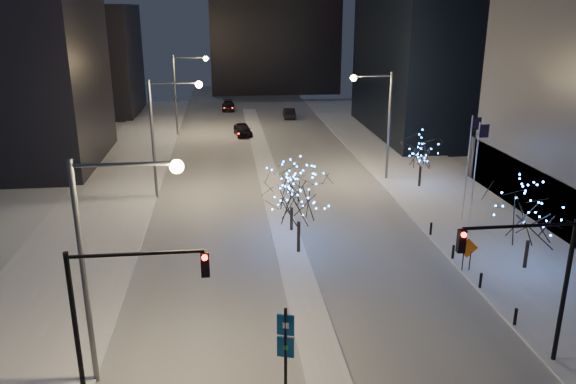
{
  "coord_description": "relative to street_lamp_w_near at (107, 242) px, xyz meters",
  "views": [
    {
      "loc": [
        -4.12,
        -19.47,
        15.42
      ],
      "look_at": [
        -0.44,
        12.12,
        5.0
      ],
      "focal_mm": 35.0,
      "sensor_mm": 36.0,
      "label": 1
    }
  ],
  "objects": [
    {
      "name": "road",
      "position": [
        8.94,
        33.0,
        -6.49
      ],
      "size": [
        20.0,
        130.0,
        0.02
      ],
      "primitive_type": "cube",
      "color": "silver",
      "rests_on": "ground"
    },
    {
      "name": "median",
      "position": [
        8.94,
        28.0,
        -6.42
      ],
      "size": [
        2.0,
        80.0,
        0.15
      ],
      "primitive_type": "cube",
      "color": "white",
      "rests_on": "ground"
    },
    {
      "name": "east_sidewalk",
      "position": [
        23.94,
        18.0,
        -6.42
      ],
      "size": [
        10.0,
        90.0,
        0.15
      ],
      "primitive_type": "cube",
      "color": "white",
      "rests_on": "ground"
    },
    {
      "name": "west_sidewalk",
      "position": [
        -5.06,
        18.0,
        -6.42
      ],
      "size": [
        8.0,
        90.0,
        0.15
      ],
      "primitive_type": "cube",
      "color": "white",
      "rests_on": "ground"
    },
    {
      "name": "filler_west_far",
      "position": [
        -17.06,
        68.0,
        1.5
      ],
      "size": [
        18.0,
        16.0,
        16.0
      ],
      "primitive_type": "cube",
      "color": "black",
      "rests_on": "ground"
    },
    {
      "name": "street_lamp_w_near",
      "position": [
        0.0,
        0.0,
        0.0
      ],
      "size": [
        4.4,
        0.56,
        10.0
      ],
      "color": "#595E66",
      "rests_on": "ground"
    },
    {
      "name": "street_lamp_w_mid",
      "position": [
        0.0,
        25.0,
        0.0
      ],
      "size": [
        4.4,
        0.56,
        10.0
      ],
      "color": "#595E66",
      "rests_on": "ground"
    },
    {
      "name": "street_lamp_w_far",
      "position": [
        0.0,
        50.0,
        0.0
      ],
      "size": [
        4.4,
        0.56,
        10.0
      ],
      "color": "#595E66",
      "rests_on": "ground"
    },
    {
      "name": "street_lamp_east",
      "position": [
        19.02,
        28.0,
        -0.05
      ],
      "size": [
        3.9,
        0.56,
        10.0
      ],
      "color": "#595E66",
      "rests_on": "ground"
    },
    {
      "name": "traffic_signal_west",
      "position": [
        0.5,
        -2.0,
        -1.74
      ],
      "size": [
        5.26,
        0.43,
        7.0
      ],
      "color": "black",
      "rests_on": "ground"
    },
    {
      "name": "traffic_signal_east",
      "position": [
        17.88,
        -1.0,
        -1.74
      ],
      "size": [
        5.26,
        0.43,
        7.0
      ],
      "color": "black",
      "rests_on": "ground"
    },
    {
      "name": "flagpoles",
      "position": [
        22.3,
        15.25,
        -1.7
      ],
      "size": [
        1.35,
        2.6,
        8.0
      ],
      "color": "silver",
      "rests_on": "east_sidewalk"
    },
    {
      "name": "bollards",
      "position": [
        19.14,
        8.0,
        -5.9
      ],
      "size": [
        0.16,
        12.16,
        0.9
      ],
      "color": "black",
      "rests_on": "east_sidewalk"
    },
    {
      "name": "car_near",
      "position": [
        7.22,
        48.85,
        -5.71
      ],
      "size": [
        2.54,
        4.88,
        1.59
      ],
      "primitive_type": "imported",
      "rotation": [
        0.0,
        0.0,
        0.15
      ],
      "color": "black",
      "rests_on": "ground"
    },
    {
      "name": "car_mid",
      "position": [
        14.47,
        60.1,
        -5.74
      ],
      "size": [
        1.75,
        4.63,
        1.51
      ],
      "primitive_type": "imported",
      "rotation": [
        0.0,
        0.0,
        3.11
      ],
      "color": "black",
      "rests_on": "ground"
    },
    {
      "name": "car_far",
      "position": [
        5.66,
        67.9,
        -5.79
      ],
      "size": [
        2.04,
        4.9,
        1.42
      ],
      "primitive_type": "imported",
      "rotation": [
        0.0,
        0.0,
        -0.01
      ],
      "color": "black",
      "rests_on": "ground"
    },
    {
      "name": "holiday_tree_median_near",
      "position": [
        9.44,
        12.22,
        -2.56
      ],
      "size": [
        5.93,
        5.93,
        5.83
      ],
      "color": "black",
      "rests_on": "median"
    },
    {
      "name": "holiday_tree_median_far",
      "position": [
        9.44,
        16.05,
        -3.22
      ],
      "size": [
        4.31,
        4.31,
        4.84
      ],
      "color": "black",
      "rests_on": "median"
    },
    {
      "name": "holiday_tree_plaza_near",
      "position": [
        23.05,
        8.21,
        -2.85
      ],
      "size": [
        5.59,
        5.59,
        5.57
      ],
      "color": "black",
      "rests_on": "east_sidewalk"
    },
    {
      "name": "holiday_tree_plaza_far",
      "position": [
        22.19,
        25.17,
        -3.06
      ],
      "size": [
        4.92,
        4.92,
        5.05
      ],
      "color": "black",
      "rests_on": "east_sidewalk"
    },
    {
      "name": "wayfinding_sign",
      "position": [
        7.01,
        -1.76,
        -4.03
      ],
      "size": [
        0.7,
        0.31,
        4.02
      ],
      "rotation": [
        0.0,
        0.0,
        -0.32
      ],
      "color": "black",
      "rests_on": "ground"
    },
    {
      "name": "construction_sign",
      "position": [
        19.24,
        8.24,
        -5.07
      ],
      "size": [
        1.29,
        0.09,
        2.12
      ],
      "rotation": [
        0.0,
        0.0,
        -0.03
      ],
      "color": "black",
      "rests_on": "east_sidewalk"
    }
  ]
}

